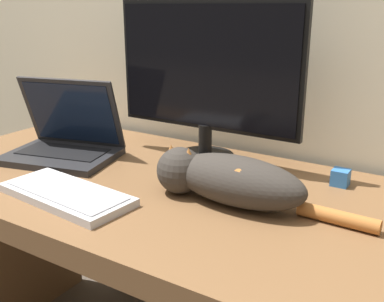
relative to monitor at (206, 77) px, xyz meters
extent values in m
cube|color=brown|center=(-0.04, -0.22, -0.28)|extent=(1.45, 0.72, 0.06)
cube|color=brown|center=(-0.72, -0.22, -0.65)|extent=(0.04, 0.66, 0.68)
cylinder|color=black|center=(0.00, 0.00, -0.24)|extent=(0.17, 0.17, 0.02)
cylinder|color=black|center=(0.00, 0.00, -0.19)|extent=(0.04, 0.04, 0.09)
cube|color=black|center=(0.00, 0.00, 0.03)|extent=(0.58, 0.02, 0.36)
cube|color=black|center=(0.00, -0.01, 0.03)|extent=(0.56, 0.01, 0.34)
cube|color=#232326|center=(-0.38, -0.23, -0.24)|extent=(0.37, 0.30, 0.02)
cube|color=black|center=(-0.38, -0.21, -0.23)|extent=(0.29, 0.19, 0.00)
cube|color=#232326|center=(-0.40, -0.15, -0.12)|extent=(0.33, 0.15, 0.22)
cube|color=black|center=(-0.40, -0.15, -0.13)|extent=(0.30, 0.13, 0.19)
cube|color=#BCBCC1|center=(-0.14, -0.42, -0.24)|extent=(0.36, 0.18, 0.02)
cube|color=#939397|center=(-0.14, -0.42, -0.23)|extent=(0.33, 0.15, 0.00)
ellipsoid|color=#332D28|center=(0.22, -0.23, -0.20)|extent=(0.34, 0.15, 0.12)
ellipsoid|color=#AD662D|center=(0.24, -0.23, -0.16)|extent=(0.16, 0.11, 0.05)
sphere|color=#332D28|center=(0.07, -0.25, -0.20)|extent=(0.12, 0.12, 0.12)
cone|color=#AD662D|center=(0.04, -0.24, -0.15)|extent=(0.03, 0.03, 0.03)
cone|color=#AD662D|center=(0.10, -0.25, -0.15)|extent=(0.03, 0.03, 0.03)
cylinder|color=#AD662D|center=(0.45, -0.21, -0.24)|extent=(0.18, 0.04, 0.03)
cube|color=#2D6BB7|center=(0.40, 0.01, -0.23)|extent=(0.04, 0.04, 0.04)
camera|label=1|loc=(0.64, -1.12, 0.19)|focal=42.00mm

